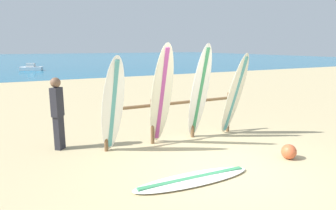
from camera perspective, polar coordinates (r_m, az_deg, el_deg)
ground_plane at (r=6.11m, az=10.80°, el=-12.04°), size 120.00×120.00×0.00m
ocean_water at (r=62.53m, az=-24.14°, el=8.19°), size 120.00×80.00×0.01m
surfboard_rack at (r=7.52m, az=1.04°, el=-1.56°), size 3.64×0.09×1.13m
surfboard_leaning_far_left at (r=6.56m, az=-10.66°, el=-0.14°), size 0.56×0.84×2.24m
surfboard_leaning_left at (r=6.87m, az=-1.29°, el=1.66°), size 0.67×1.16×2.50m
surfboard_leaning_center_left at (r=7.49m, az=6.14°, el=2.36°), size 0.52×0.83×2.49m
surfboard_leaning_center at (r=8.01m, az=12.78°, el=1.89°), size 0.57×0.85×2.25m
surfboard_lying_on_sand at (r=5.52m, az=4.90°, el=-14.12°), size 2.34×0.64×0.08m
beachgoer_standing at (r=7.28m, az=-20.62°, el=-1.00°), size 0.31×0.32×1.71m
small_boat_offshore at (r=32.62m, az=-25.01°, el=6.53°), size 2.26×1.53×0.71m
beach_ball at (r=6.95m, az=22.37°, el=-8.36°), size 0.33×0.33×0.33m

